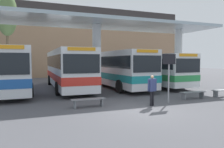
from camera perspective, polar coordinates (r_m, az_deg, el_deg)
ground_plane at (r=11.25m, az=7.89°, el=-9.38°), size 100.00×100.00×0.00m
townhouse_backdrop at (r=33.96m, az=-12.49°, el=9.84°), size 40.00×0.58×10.85m
station_canopy at (r=18.05m, az=-4.03°, el=11.20°), size 21.25×5.51×5.67m
transit_bus_left_bay at (r=19.45m, az=-24.40°, el=1.40°), size 2.78×12.09×3.41m
transit_bus_center_bay at (r=20.01m, az=-11.65°, el=1.66°), size 3.03×12.35×3.38m
transit_bus_right_bay at (r=20.03m, az=1.36°, el=1.64°), size 2.92×10.35×3.31m
transit_bus_far_right_bay at (r=22.55m, az=9.21°, el=1.52°), size 3.26×11.58×3.08m
waiting_bench_near_pillar at (r=17.25m, az=27.12°, el=-4.05°), size 1.83×0.44×0.46m
waiting_bench_mid_platform at (r=15.33m, az=20.37°, el=-4.79°), size 1.86×0.44×0.46m
waiting_bench_far_platform at (r=11.87m, az=-6.16°, el=-6.98°), size 1.86×0.44×0.46m
info_sign_platform at (r=13.25m, az=14.63°, el=1.51°), size 0.90×0.09×2.89m
pedestrian_waiting at (r=12.23m, az=10.44°, el=-3.43°), size 0.63×0.34×1.70m
poplar_tree_behind_left at (r=26.00m, az=-25.79°, el=13.71°), size 2.08×2.08×9.65m
parked_car_street at (r=30.77m, az=-26.74°, el=0.35°), size 4.28×2.05×2.09m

